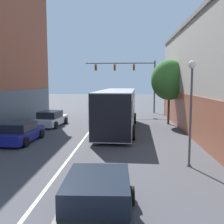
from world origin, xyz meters
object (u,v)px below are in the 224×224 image
object	(u,v)px
bus	(118,108)
street_lamp	(191,101)
parked_car_left_near	(20,133)
parked_car_left_mid	(51,119)
hatchback_foreground	(97,205)
traffic_signal_gantry	(131,74)
street_tree_near	(169,80)

from	to	relation	value
bus	street_lamp	distance (m)	9.82
street_lamp	parked_car_left_near	bearing A→B (deg)	155.91
parked_car_left_mid	street_lamp	size ratio (longest dim) A/B	0.91
parked_car_left_near	parked_car_left_mid	world-z (taller)	parked_car_left_mid
hatchback_foreground	parked_car_left_mid	distance (m)	17.17
hatchback_foreground	parked_car_left_mid	xyz separation A→B (m)	(-5.96, 16.10, 0.01)
bus	hatchback_foreground	world-z (taller)	bus
bus	parked_car_left_mid	xyz separation A→B (m)	(-6.01, 1.72, -1.19)
bus	street_lamp	world-z (taller)	street_lamp
bus	street_lamp	xyz separation A→B (m)	(3.65, -9.03, 1.22)
hatchback_foreground	traffic_signal_gantry	distance (m)	26.98
street_lamp	hatchback_foreground	bearing A→B (deg)	-124.63
parked_car_left_mid	traffic_signal_gantry	size ratio (longest dim) A/B	0.50
parked_car_left_near	hatchback_foreground	bearing A→B (deg)	-145.16
street_lamp	street_tree_near	bearing A→B (deg)	85.51
parked_car_left_near	street_lamp	xyz separation A→B (m)	(9.80, -4.38, 2.43)
parked_car_left_near	street_tree_near	world-z (taller)	street_tree_near
parked_car_left_mid	traffic_signal_gantry	bearing A→B (deg)	-30.02
bus	parked_car_left_mid	size ratio (longest dim) A/B	2.59
street_tree_near	parked_car_left_mid	bearing A→B (deg)	-171.44
hatchback_foreground	traffic_signal_gantry	bearing A→B (deg)	-4.47
bus	hatchback_foreground	xyz separation A→B (m)	(-0.04, -14.37, -1.20)
hatchback_foreground	street_lamp	distance (m)	6.93
hatchback_foreground	street_tree_near	xyz separation A→B (m)	(4.66, 17.70, 3.44)
bus	parked_car_left_near	distance (m)	7.80
parked_car_left_near	traffic_signal_gantry	xyz separation A→B (m)	(7.44, 16.89, 4.27)
hatchback_foreground	traffic_signal_gantry	size ratio (longest dim) A/B	0.53
hatchback_foreground	street_lamp	world-z (taller)	street_lamp
hatchback_foreground	street_tree_near	world-z (taller)	street_tree_near
traffic_signal_gantry	street_tree_near	xyz separation A→B (m)	(3.32, -8.91, -0.83)
hatchback_foreground	street_lamp	bearing A→B (deg)	-36.22
bus	hatchback_foreground	bearing A→B (deg)	-177.68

